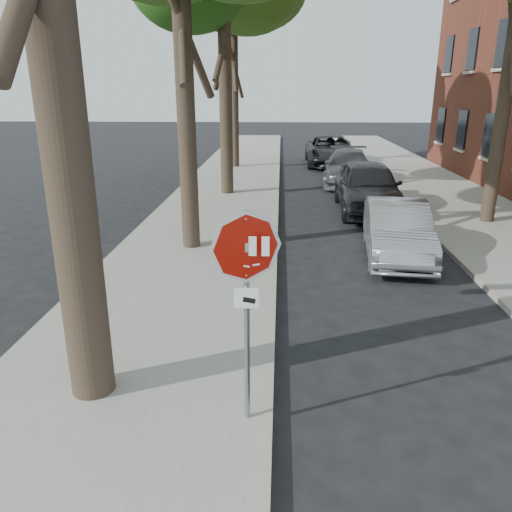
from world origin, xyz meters
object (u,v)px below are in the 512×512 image
(car_a, at_px, (368,187))
(car_c, at_px, (348,167))
(car_b, at_px, (397,230))
(stop_sign, at_px, (246,279))
(tree_far, at_px, (233,18))
(car_d, at_px, (331,151))

(car_a, relative_size, car_c, 1.00)
(car_b, bearing_deg, car_a, 95.33)
(car_a, bearing_deg, stop_sign, -104.43)
(car_a, xyz_separation_m, car_b, (-0.07, -4.83, -0.17))
(stop_sign, distance_m, tree_far, 21.88)
(stop_sign, distance_m, car_a, 12.09)
(tree_far, height_order, car_d, tree_far)
(tree_far, bearing_deg, car_b, -69.92)
(car_d, bearing_deg, stop_sign, -97.07)
(stop_sign, height_order, car_c, stop_sign)
(car_a, height_order, car_b, car_a)
(car_d, bearing_deg, car_b, -88.68)
(car_a, distance_m, car_d, 10.86)
(car_c, distance_m, car_d, 5.60)
(car_d, bearing_deg, tree_far, -164.96)
(car_a, bearing_deg, car_b, -89.31)
(car_c, height_order, car_d, car_d)
(car_a, distance_m, car_c, 5.26)
(stop_sign, relative_size, car_c, 0.53)
(car_b, relative_size, car_c, 0.83)
(car_d, bearing_deg, car_a, -88.06)
(tree_far, xyz_separation_m, car_d, (5.09, 1.30, -6.43))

